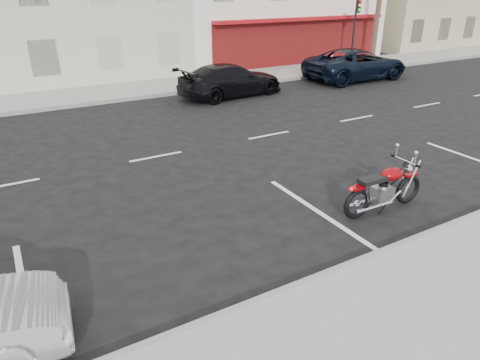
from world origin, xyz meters
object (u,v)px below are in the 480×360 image
object	(u,v)px
fire_hydrant	(331,60)
motorcycle	(410,183)
traffic_light	(356,23)
suv_far	(356,64)
car_far	(231,80)

from	to	relation	value
fire_hydrant	motorcycle	distance (m)	17.33
traffic_light	fire_hydrant	bearing A→B (deg)	173.64
fire_hydrant	motorcycle	size ratio (longest dim) A/B	0.32
traffic_light	suv_far	world-z (taller)	traffic_light
motorcycle	fire_hydrant	bearing A→B (deg)	56.88
traffic_light	suv_far	bearing A→B (deg)	-130.19
suv_far	car_far	size ratio (longest dim) A/B	1.16
traffic_light	fire_hydrant	world-z (taller)	traffic_light
fire_hydrant	car_far	size ratio (longest dim) A/B	0.14
fire_hydrant	car_far	distance (m)	8.94
fire_hydrant	motorcycle	bearing A→B (deg)	-124.93
traffic_light	motorcycle	world-z (taller)	traffic_light
suv_far	car_far	distance (m)	7.56
traffic_light	car_far	bearing A→B (deg)	-164.32
motorcycle	traffic_light	bearing A→B (deg)	52.68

